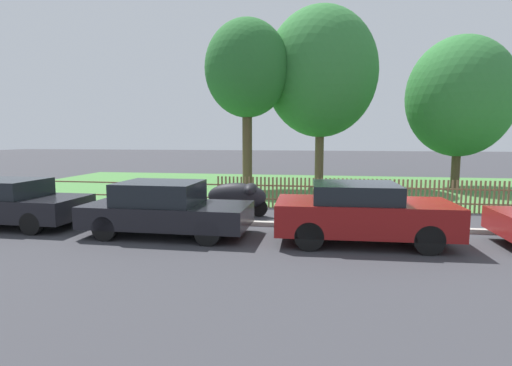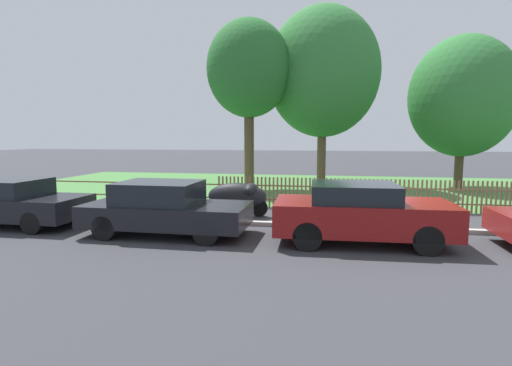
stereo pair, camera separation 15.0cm
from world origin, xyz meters
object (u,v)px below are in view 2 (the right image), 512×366
object	(u,v)px
tree_nearest_kerb	(249,69)
covered_motorcycle	(239,196)
parked_car_navy_estate	(360,212)
parked_car_black_saloon	(165,208)
tree_behind_motorcycle	(323,73)
parked_car_silver_hatchback	(13,202)
tree_mid_park	(463,97)

from	to	relation	value
tree_nearest_kerb	covered_motorcycle	bearing A→B (deg)	-81.92
parked_car_navy_estate	covered_motorcycle	distance (m)	4.42
parked_car_black_saloon	parked_car_navy_estate	world-z (taller)	parked_car_navy_estate
parked_car_navy_estate	tree_behind_motorcycle	xyz separation A→B (m)	(-1.06, 10.97, 4.91)
tree_behind_motorcycle	parked_car_silver_hatchback	bearing A→B (deg)	-128.22
parked_car_black_saloon	tree_nearest_kerb	xyz separation A→B (m)	(0.41, 9.19, 4.91)
parked_car_navy_estate	parked_car_black_saloon	bearing A→B (deg)	178.47
parked_car_silver_hatchback	tree_mid_park	xyz separation A→B (m)	(15.01, 10.84, 3.70)
parked_car_navy_estate	tree_mid_park	size ratio (longest dim) A/B	0.57
tree_mid_park	parked_car_navy_estate	bearing A→B (deg)	-116.37
parked_car_navy_estate	tree_behind_motorcycle	bearing A→B (deg)	93.58
covered_motorcycle	tree_nearest_kerb	world-z (taller)	tree_nearest_kerb
covered_motorcycle	tree_nearest_kerb	size ratio (longest dim) A/B	0.25
parked_car_navy_estate	tree_behind_motorcycle	size ratio (longest dim) A/B	0.47
tree_nearest_kerb	tree_behind_motorcycle	xyz separation A→B (m)	(3.38, 1.81, 0.05)
covered_motorcycle	tree_behind_motorcycle	distance (m)	10.00
parked_car_black_saloon	covered_motorcycle	xyz separation A→B (m)	(1.33, 2.71, -0.05)
covered_motorcycle	tree_mid_park	distance (m)	12.87
tree_behind_motorcycle	tree_nearest_kerb	bearing A→B (deg)	-151.83
parked_car_navy_estate	tree_nearest_kerb	distance (m)	11.28
tree_mid_park	covered_motorcycle	bearing A→B (deg)	-137.01
covered_motorcycle	tree_nearest_kerb	distance (m)	8.22
parked_car_black_saloon	tree_behind_motorcycle	bearing A→B (deg)	71.49
tree_nearest_kerb	tree_behind_motorcycle	size ratio (longest dim) A/B	0.89
tree_behind_motorcycle	parked_car_navy_estate	bearing A→B (deg)	-84.46
parked_car_silver_hatchback	covered_motorcycle	world-z (taller)	parked_car_silver_hatchback
tree_behind_motorcycle	tree_mid_park	xyz separation A→B (m)	(6.55, 0.10, -1.27)
parked_car_black_saloon	parked_car_silver_hatchback	bearing A→B (deg)	177.26
parked_car_black_saloon	tree_nearest_kerb	world-z (taller)	tree_nearest_kerb
parked_car_silver_hatchback	tree_behind_motorcycle	bearing A→B (deg)	52.76
tree_behind_motorcycle	tree_mid_park	distance (m)	6.67
tree_behind_motorcycle	tree_mid_park	world-z (taller)	tree_behind_motorcycle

